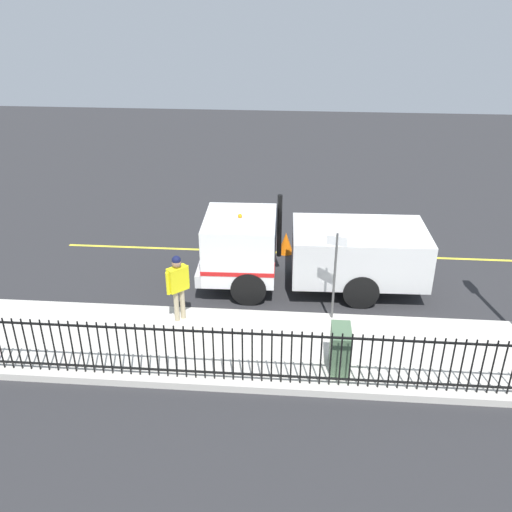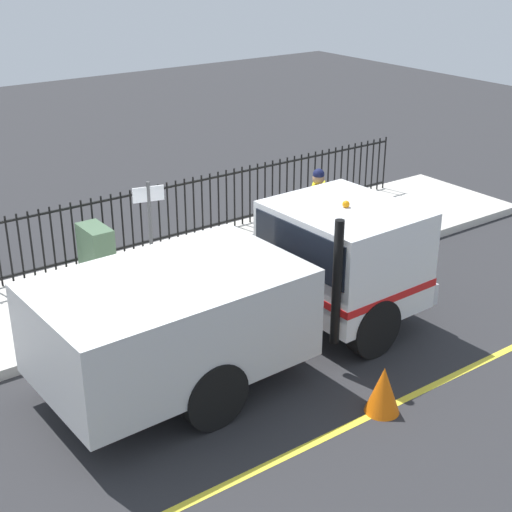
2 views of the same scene
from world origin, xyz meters
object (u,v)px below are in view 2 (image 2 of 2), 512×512
(utility_cabinet, at_px, (96,252))
(traffic_cone, at_px, (383,390))
(street_sign, at_px, (151,235))
(work_truck, at_px, (263,285))
(worker_standing, at_px, (318,203))

(utility_cabinet, distance_m, traffic_cone, 6.20)
(utility_cabinet, bearing_deg, street_sign, -177.79)
(work_truck, bearing_deg, worker_standing, 125.33)
(work_truck, xyz_separation_m, worker_standing, (2.23, -2.97, 0.05))
(work_truck, distance_m, utility_cabinet, 4.02)
(traffic_cone, bearing_deg, worker_standing, -29.92)
(worker_standing, relative_size, street_sign, 0.76)
(work_truck, xyz_separation_m, traffic_cone, (-2.16, -0.44, -0.86))
(traffic_cone, relative_size, street_sign, 0.30)
(street_sign, bearing_deg, traffic_cone, -161.98)
(work_truck, distance_m, street_sign, 2.08)
(worker_standing, height_order, traffic_cone, worker_standing)
(worker_standing, bearing_deg, utility_cabinet, -66.91)
(traffic_cone, xyz_separation_m, street_sign, (4.01, 1.30, 1.29))
(work_truck, xyz_separation_m, utility_cabinet, (3.87, 0.94, -0.55))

